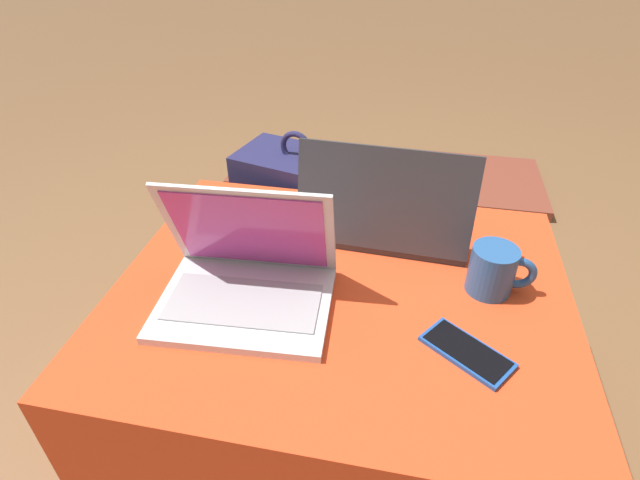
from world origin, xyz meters
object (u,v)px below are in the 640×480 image
cell_phone (467,352)px  laptop_far (385,216)px  laptop_near (246,278)px  backpack (301,229)px  coffee_mug (494,270)px

cell_phone → laptop_far: bearing=-116.8°
laptop_near → backpack: 0.63m
laptop_near → cell_phone: size_ratio=2.03×
laptop_far → coffee_mug: size_ratio=2.96×
laptop_near → coffee_mug: bearing=10.5°
laptop_near → backpack: size_ratio=0.59×
laptop_near → coffee_mug: 0.48m
laptop_near → coffee_mug: size_ratio=2.64×
laptop_near → cell_phone: bearing=-12.5°
backpack → coffee_mug: (0.50, -0.46, 0.27)m
laptop_near → laptop_far: size_ratio=0.89×
laptop_far → backpack: 0.49m
backpack → coffee_mug: bearing=152.1°
laptop_near → laptop_far: laptop_near is taller
coffee_mug → laptop_near: bearing=-165.9°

